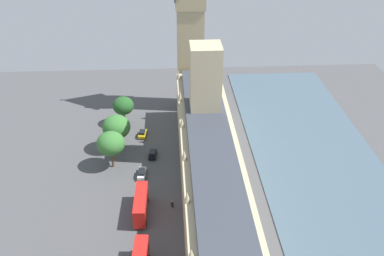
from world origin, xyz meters
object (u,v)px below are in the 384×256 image
object	(u,v)px
plane_tree_under_trees	(111,143)
street_lamp_slot_11	(122,111)
parliament_building	(209,157)
pedestrian_far_end	(172,204)
car_white_by_river_gate	(142,173)
plane_tree_opposite_hall	(116,127)
car_yellow_cab_corner	(142,133)
street_lamp_slot_10	(122,110)
clock_tower	(190,12)
car_black_leading	(153,154)
double_decker_bus_midblock	(141,204)
plane_tree_near_tower	(123,106)

from	to	relation	value
plane_tree_under_trees	street_lamp_slot_11	world-z (taller)	plane_tree_under_trees
parliament_building	pedestrian_far_end	world-z (taller)	parliament_building
car_white_by_river_gate	plane_tree_opposite_hall	xyz separation A→B (m)	(6.64, -12.04, 5.91)
parliament_building	plane_tree_under_trees	xyz separation A→B (m)	(22.75, -8.91, -1.24)
car_yellow_cab_corner	street_lamp_slot_11	size ratio (longest dim) A/B	0.61
street_lamp_slot_10	street_lamp_slot_11	distance (m)	0.10
clock_tower	plane_tree_under_trees	bearing A→B (deg)	56.58
parliament_building	clock_tower	world-z (taller)	clock_tower
car_black_leading	pedestrian_far_end	size ratio (longest dim) A/B	2.63
double_decker_bus_midblock	plane_tree_near_tower	world-z (taller)	plane_tree_near_tower
plane_tree_opposite_hall	car_white_by_river_gate	bearing A→B (deg)	118.87
plane_tree_near_tower	car_white_by_river_gate	bearing A→B (deg)	103.36
double_decker_bus_midblock	street_lamp_slot_11	size ratio (longest dim) A/B	1.52
car_white_by_river_gate	plane_tree_near_tower	distance (m)	26.38
clock_tower	car_yellow_cab_corner	size ratio (longest dim) A/B	13.19
double_decker_bus_midblock	street_lamp_slot_11	world-z (taller)	street_lamp_slot_11
street_lamp_slot_10	plane_tree_under_trees	bearing A→B (deg)	87.58
pedestrian_far_end	street_lamp_slot_11	distance (m)	38.71
parliament_building	car_yellow_cab_corner	size ratio (longest dim) A/B	17.01
car_black_leading	pedestrian_far_end	world-z (taller)	car_black_leading
car_yellow_cab_corner	street_lamp_slot_10	size ratio (longest dim) A/B	0.62
car_white_by_river_gate	plane_tree_opposite_hall	distance (m)	14.96
street_lamp_slot_11	parliament_building	bearing A→B (deg)	126.93
parliament_building	car_yellow_cab_corner	bearing A→B (deg)	-54.76
clock_tower	car_black_leading	distance (m)	41.18
pedestrian_far_end	plane_tree_near_tower	distance (m)	39.26
plane_tree_near_tower	street_lamp_slot_10	xyz separation A→B (m)	(0.42, 0.48, -1.20)
parliament_building	plane_tree_opposite_hall	xyz separation A→B (m)	(22.13, -16.56, -1.18)
car_yellow_cab_corner	double_decker_bus_midblock	distance (m)	31.66
car_yellow_cab_corner	pedestrian_far_end	bearing A→B (deg)	-69.09
car_yellow_cab_corner	pedestrian_far_end	world-z (taller)	car_yellow_cab_corner
parliament_building	street_lamp_slot_11	size ratio (longest dim) A/B	10.42
car_yellow_cab_corner	plane_tree_under_trees	xyz separation A→B (m)	(6.67, 13.85, 5.84)
double_decker_bus_midblock	plane_tree_near_tower	distance (m)	39.21
plane_tree_under_trees	car_white_by_river_gate	bearing A→B (deg)	148.78
parliament_building	plane_tree_under_trees	bearing A→B (deg)	-21.40
car_black_leading	plane_tree_under_trees	distance (m)	11.86
plane_tree_near_tower	clock_tower	bearing A→B (deg)	-151.28
street_lamp_slot_11	street_lamp_slot_10	bearing A→B (deg)	-85.74
parliament_building	double_decker_bus_midblock	world-z (taller)	parliament_building
pedestrian_far_end	street_lamp_slot_11	xyz separation A→B (m)	(13.46, -36.07, 4.09)
parliament_building	plane_tree_opposite_hall	distance (m)	27.66
parliament_building	car_black_leading	bearing A→B (deg)	-43.78
plane_tree_under_trees	car_black_leading	bearing A→B (deg)	-159.39
car_white_by_river_gate	double_decker_bus_midblock	xyz separation A→B (m)	(-0.46, 13.35, 1.75)
street_lamp_slot_10	street_lamp_slot_11	size ratio (longest dim) A/B	1.00
clock_tower	street_lamp_slot_11	world-z (taller)	clock_tower
double_decker_bus_midblock	plane_tree_under_trees	distance (m)	19.78
double_decker_bus_midblock	street_lamp_slot_10	bearing A→B (deg)	101.87
car_yellow_cab_corner	car_black_leading	distance (m)	10.64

